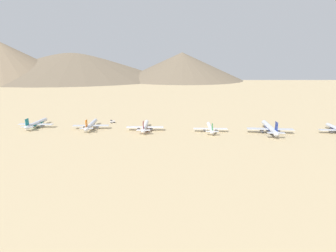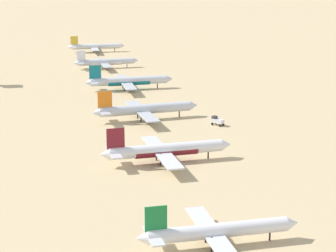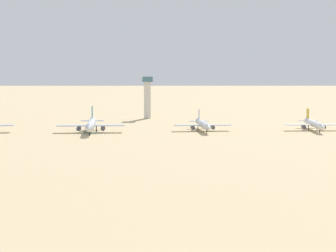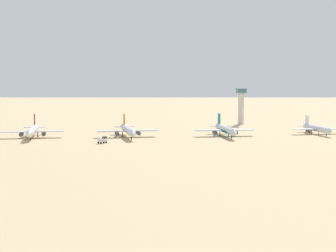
{
  "view_description": "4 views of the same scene",
  "coord_description": "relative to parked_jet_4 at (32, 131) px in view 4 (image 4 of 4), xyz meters",
  "views": [
    {
      "loc": [
        -277.77,
        -32.43,
        72.92
      ],
      "look_at": [
        0.45,
        -21.29,
        4.36
      ],
      "focal_mm": 28.81,
      "sensor_mm": 36.0,
      "label": 1
    },
    {
      "loc": [
        -53.45,
        -213.8,
        75.14
      ],
      "look_at": [
        6.2,
        35.76,
        3.94
      ],
      "focal_mm": 70.93,
      "sensor_mm": 36.0,
      "label": 2
    },
    {
      "loc": [
        373.32,
        138.82,
        41.43
      ],
      "look_at": [
        15.15,
        167.33,
        4.38
      ],
      "focal_mm": 70.17,
      "sensor_mm": 36.0,
      "label": 3
    },
    {
      "loc": [
        322.5,
        40.28,
        37.13
      ],
      "look_at": [
        -4.05,
        88.86,
        6.27
      ],
      "focal_mm": 54.41,
      "sensor_mm": 36.0,
      "label": 4
    }
  ],
  "objects": [
    {
      "name": "ground_plane",
      "position": [
        2.67,
        -2.88,
        -4.61
      ],
      "size": [
        3057.55,
        3057.55,
        0.0
      ],
      "primitive_type": "plane",
      "color": "tan"
    },
    {
      "name": "parked_jet_7",
      "position": [
        5.61,
        185.45,
        -0.71
      ],
      "size": [
        40.57,
        32.9,
        11.71
      ],
      "color": "silver",
      "rests_on": "ground"
    },
    {
      "name": "parked_jet_5",
      "position": [
        4.52,
        59.29,
        0.05
      ],
      "size": [
        47.99,
        39.01,
        13.84
      ],
      "color": "silver",
      "rests_on": "ground"
    },
    {
      "name": "parked_jet_4",
      "position": [
        0.0,
        0.0,
        0.0
      ],
      "size": [
        47.99,
        38.92,
        13.85
      ],
      "color": "white",
      "rests_on": "ground"
    },
    {
      "name": "parked_jet_6",
      "position": [
        8.53,
        121.83,
        -0.08
      ],
      "size": [
        47.12,
        38.17,
        13.62
      ],
      "color": "silver",
      "rests_on": "ground"
    },
    {
      "name": "service_truck",
      "position": [
        32.82,
        42.94,
        -2.53
      ],
      "size": [
        5.18,
        5.62,
        3.9
      ],
      "color": "silver",
      "rests_on": "ground"
    },
    {
      "name": "control_tower",
      "position": [
        -77.07,
        157.67,
        11.63
      ],
      "size": [
        7.2,
        7.2,
        29.06
      ],
      "color": "beige",
      "rests_on": "ground"
    }
  ]
}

